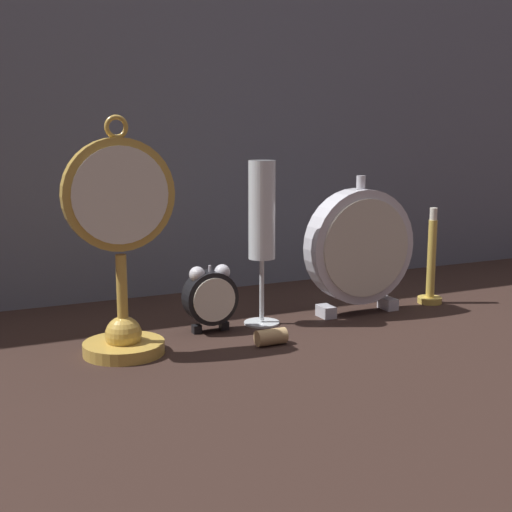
% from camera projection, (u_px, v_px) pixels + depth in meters
% --- Properties ---
extents(ground_plane, '(4.00, 4.00, 0.00)m').
position_uv_depth(ground_plane, '(281.00, 338.00, 0.99)').
color(ground_plane, black).
extents(fabric_backdrop_drape, '(1.76, 0.01, 0.70)m').
position_uv_depth(fabric_backdrop_drape, '(194.00, 91.00, 1.22)').
color(fabric_backdrop_drape, slate).
rests_on(fabric_backdrop_drape, ground_plane).
extents(pocket_watch_on_stand, '(0.14, 0.11, 0.30)m').
position_uv_depth(pocket_watch_on_stand, '(121.00, 256.00, 0.90)').
color(pocket_watch_on_stand, gold).
rests_on(pocket_watch_on_stand, ground_plane).
extents(alarm_clock_twin_bell, '(0.08, 0.03, 0.10)m').
position_uv_depth(alarm_clock_twin_bell, '(210.00, 295.00, 1.01)').
color(alarm_clock_twin_bell, black).
rests_on(alarm_clock_twin_bell, ground_plane).
extents(mantel_clock_silver, '(0.18, 0.04, 0.22)m').
position_uv_depth(mantel_clock_silver, '(360.00, 247.00, 1.11)').
color(mantel_clock_silver, silver).
rests_on(mantel_clock_silver, ground_plane).
extents(champagne_flute, '(0.05, 0.05, 0.24)m').
position_uv_depth(champagne_flute, '(262.00, 222.00, 1.04)').
color(champagne_flute, silver).
rests_on(champagne_flute, ground_plane).
extents(brass_candlestick, '(0.04, 0.04, 0.16)m').
position_uv_depth(brass_candlestick, '(431.00, 271.00, 1.18)').
color(brass_candlestick, gold).
rests_on(brass_candlestick, ground_plane).
extents(wine_cork, '(0.04, 0.02, 0.02)m').
position_uv_depth(wine_cork, '(271.00, 337.00, 0.96)').
color(wine_cork, tan).
rests_on(wine_cork, ground_plane).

